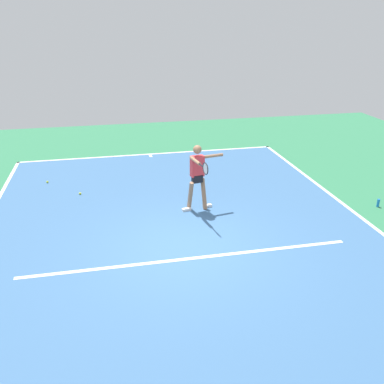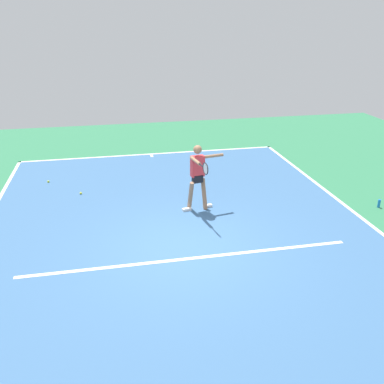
% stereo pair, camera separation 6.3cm
% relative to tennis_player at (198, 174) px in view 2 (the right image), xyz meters
% --- Properties ---
extents(ground_plane, '(23.84, 23.84, 0.00)m').
position_rel_tennis_player_xyz_m(ground_plane, '(0.68, 1.85, -1.01)').
color(ground_plane, '#2D754C').
extents(court_surface, '(9.37, 13.93, 0.00)m').
position_rel_tennis_player_xyz_m(court_surface, '(0.68, 1.85, -1.01)').
color(court_surface, '#38608E').
rests_on(court_surface, ground_plane).
extents(court_line_baseline_near, '(9.37, 0.10, 0.01)m').
position_rel_tennis_player_xyz_m(court_line_baseline_near, '(0.68, -5.06, -1.01)').
color(court_line_baseline_near, white).
rests_on(court_line_baseline_near, ground_plane).
extents(court_line_sideline_left, '(0.10, 13.93, 0.01)m').
position_rel_tennis_player_xyz_m(court_line_sideline_left, '(-3.95, 1.85, -1.01)').
color(court_line_sideline_left, white).
rests_on(court_line_sideline_left, ground_plane).
extents(court_line_service, '(7.03, 0.10, 0.01)m').
position_rel_tennis_player_xyz_m(court_line_service, '(0.68, 2.35, -1.01)').
color(court_line_service, white).
rests_on(court_line_service, ground_plane).
extents(court_line_centre_mark, '(0.10, 0.30, 0.01)m').
position_rel_tennis_player_xyz_m(court_line_centre_mark, '(0.68, -4.86, -1.01)').
color(court_line_centre_mark, white).
rests_on(court_line_centre_mark, ground_plane).
extents(tennis_player, '(1.12, 1.26, 1.76)m').
position_rel_tennis_player_xyz_m(tennis_player, '(0.00, 0.00, 0.00)').
color(tennis_player, '#9E7051').
rests_on(tennis_player, ground_plane).
extents(tennis_ball_near_player, '(0.07, 0.07, 0.07)m').
position_rel_tennis_player_xyz_m(tennis_ball_near_player, '(4.10, -2.81, -0.98)').
color(tennis_ball_near_player, '#CCE033').
rests_on(tennis_ball_near_player, ground_plane).
extents(tennis_ball_far_corner, '(0.07, 0.07, 0.07)m').
position_rel_tennis_player_xyz_m(tennis_ball_far_corner, '(3.08, -1.66, -0.98)').
color(tennis_ball_far_corner, yellow).
rests_on(tennis_ball_far_corner, ground_plane).
extents(water_bottle, '(0.07, 0.07, 0.22)m').
position_rel_tennis_player_xyz_m(water_bottle, '(-4.76, 0.84, -0.90)').
color(water_bottle, blue).
rests_on(water_bottle, ground_plane).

